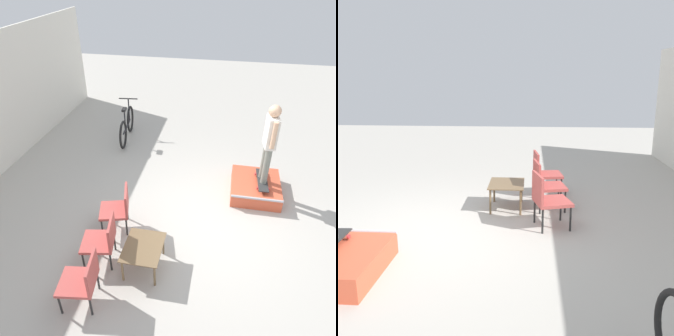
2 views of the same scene
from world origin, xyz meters
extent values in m
plane|color=#B7B2A8|center=(0.00, 0.00, 0.00)|extent=(24.00, 24.00, 0.00)
cube|color=#DB5638|center=(1.24, -0.89, 0.14)|extent=(1.20, 1.02, 0.29)
cylinder|color=#B7B7BC|center=(0.64, -0.89, 0.29)|extent=(0.05, 1.02, 0.05)
cylinder|color=red|center=(0.93, -0.89, 0.34)|extent=(0.06, 0.03, 0.05)
cube|color=brown|center=(-1.18, 0.96, 0.45)|extent=(0.76, 0.61, 0.02)
cylinder|color=brown|center=(-1.51, 0.71, 0.22)|extent=(0.04, 0.04, 0.44)
cylinder|color=brown|center=(-0.85, 0.71, 0.22)|extent=(0.04, 0.04, 0.44)
cylinder|color=brown|center=(-1.51, 1.22, 0.22)|extent=(0.04, 0.04, 0.44)
cylinder|color=brown|center=(-0.85, 1.22, 0.22)|extent=(0.04, 0.04, 0.44)
cylinder|color=black|center=(-1.80, 1.97, 0.19)|extent=(0.03, 0.03, 0.39)
cylinder|color=black|center=(-2.24, 1.91, 0.19)|extent=(0.03, 0.03, 0.39)
cylinder|color=black|center=(-1.74, 1.54, 0.19)|extent=(0.03, 0.03, 0.39)
cylinder|color=black|center=(-2.17, 1.48, 0.19)|extent=(0.03, 0.03, 0.39)
cube|color=#B74C47|center=(-1.99, 1.73, 0.41)|extent=(0.59, 0.59, 0.05)
cube|color=#B74C47|center=(-1.95, 1.49, 0.65)|extent=(0.52, 0.11, 0.43)
cylinder|color=black|center=(-1.01, 1.98, 0.19)|extent=(0.03, 0.03, 0.39)
cylinder|color=black|center=(-1.44, 1.90, 0.19)|extent=(0.03, 0.03, 0.39)
cylinder|color=black|center=(-0.93, 1.55, 0.19)|extent=(0.03, 0.03, 0.39)
cylinder|color=black|center=(-1.36, 1.47, 0.19)|extent=(0.03, 0.03, 0.39)
cube|color=#B74C47|center=(-1.18, 1.73, 0.41)|extent=(0.61, 0.61, 0.05)
cube|color=#B74C47|center=(-1.14, 1.49, 0.65)|extent=(0.52, 0.13, 0.43)
cylinder|color=black|center=(-0.22, 2.00, 0.19)|extent=(0.03, 0.03, 0.39)
cylinder|color=black|center=(-0.65, 1.88, 0.19)|extent=(0.03, 0.03, 0.39)
cylinder|color=black|center=(-0.11, 1.57, 0.19)|extent=(0.03, 0.03, 0.39)
cylinder|color=black|center=(-0.53, 1.46, 0.19)|extent=(0.03, 0.03, 0.39)
cube|color=#B74C47|center=(-0.38, 1.73, 0.41)|extent=(0.64, 0.64, 0.05)
cube|color=#B74C47|center=(-0.32, 1.49, 0.65)|extent=(0.51, 0.18, 0.43)
camera|label=1|loc=(-4.72, -0.13, 4.33)|focal=35.00mm
camera|label=2|loc=(5.14, 1.38, 2.32)|focal=40.00mm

